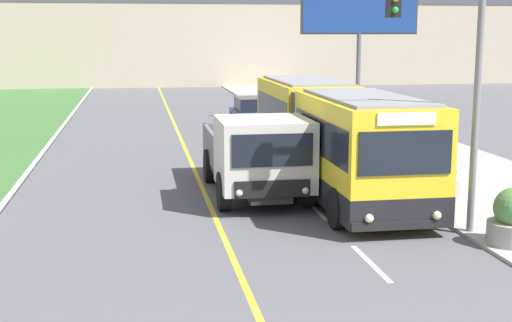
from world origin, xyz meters
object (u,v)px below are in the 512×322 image
Objects in this scene: dump_truck at (259,157)px; billboard_large at (360,13)px; city_bus at (331,135)px; traffic_light_mast at (453,66)px; car_distant at (252,113)px; planter_round_third at (385,154)px; planter_round_second at (440,180)px; planter_round_far at (344,135)px.

dump_truck is 0.90× the size of billboard_large.
city_bus is 2.02× the size of traffic_light_mast.
city_bus is at bearing -89.58° from car_distant.
car_distant is 3.49× the size of planter_round_third.
traffic_light_mast is at bearing -99.40° from planter_round_third.
billboard_large reaches higher than traffic_light_mast.
traffic_light_mast is 5.03× the size of planter_round_third.
planter_round_second is 0.99× the size of planter_round_third.
planter_round_third is at bearing -78.70° from car_distant.
billboard_large is at bearing 11.22° from car_distant.
billboard_large reaches higher than planter_round_far.
planter_round_far is (4.78, 7.80, -0.59)m from dump_truck.
car_distant is 0.70× the size of traffic_light_mast.
traffic_light_mast is 4.80× the size of planter_round_far.
city_bus reaches higher than car_distant.
planter_round_second is at bearing -89.42° from planter_round_third.
planter_round_second is 8.79m from planter_round_far.
city_bus reaches higher than planter_round_second.
traffic_light_mast is 5.08× the size of planter_round_second.
city_bus is at bearing 133.29° from planter_round_second.
car_distant is 3.53× the size of planter_round_second.
billboard_large is (5.78, 15.54, 4.10)m from city_bus.
car_distant is at bearing 90.42° from city_bus.
planter_round_far is at bearing 84.74° from traffic_light_mast.
dump_truck is 5.02× the size of planter_round_far.
billboard_large is at bearing 64.17° from dump_truck.
city_bus reaches higher than planter_round_third.
planter_round_third is (2.52, -12.59, -0.07)m from car_distant.
billboard_large is at bearing 77.78° from traffic_light_mast.
city_bus reaches higher than dump_truck.
billboard_large is at bearing 76.23° from planter_round_third.
planter_round_far is (-0.16, 4.39, 0.02)m from planter_round_third.
billboard_large is at bearing 79.61° from planter_round_second.
planter_round_second is (2.56, -16.98, -0.08)m from car_distant.
billboard_large is 15.03m from planter_round_third.
planter_round_second is 0.94× the size of planter_round_far.
planter_round_far is (2.36, -8.20, -0.05)m from car_distant.
dump_truck is at bearing -115.83° from billboard_large.
planter_round_far is at bearing 69.98° from city_bus.
city_bus is at bearing -110.02° from planter_round_far.
dump_truck is at bearing 130.72° from traffic_light_mast.
traffic_light_mast is 8.45m from planter_round_third.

